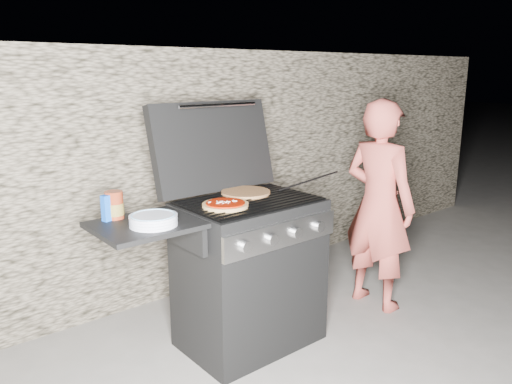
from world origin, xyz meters
TOP-DOWN VIEW (x-y plane):
  - ground at (0.00, 0.00)m, footprint 50.00×50.00m
  - stone_wall at (0.00, 1.05)m, footprint 8.00×0.35m
  - gas_grill at (-0.25, 0.00)m, footprint 1.34×0.79m
  - pizza_topped at (-0.20, -0.03)m, footprint 0.32×0.32m
  - pizza_plain at (0.08, 0.13)m, footprint 0.35×0.35m
  - sauce_jar at (-0.75, 0.17)m, footprint 0.12×0.12m
  - blue_carton at (-0.79, 0.15)m, footprint 0.07×0.05m
  - plate_stack at (-0.66, -0.07)m, footprint 0.29×0.29m
  - person at (1.03, -0.16)m, footprint 0.38×0.55m
  - tongs at (0.49, 0.00)m, footprint 0.44×0.10m

SIDE VIEW (x-z plane):
  - ground at x=0.00m, z-range 0.00..0.00m
  - gas_grill at x=-0.25m, z-range 0.00..0.91m
  - person at x=1.03m, z-range 0.00..1.47m
  - stone_wall at x=0.00m, z-range 0.00..1.80m
  - pizza_plain at x=0.08m, z-range 0.91..0.93m
  - pizza_topped at x=-0.20m, z-range 0.91..0.94m
  - plate_stack at x=-0.66m, z-range 0.90..0.96m
  - tongs at x=0.49m, z-range 0.91..1.00m
  - blue_carton at x=-0.79m, z-range 0.90..1.04m
  - sauce_jar at x=-0.75m, z-range 0.90..1.05m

